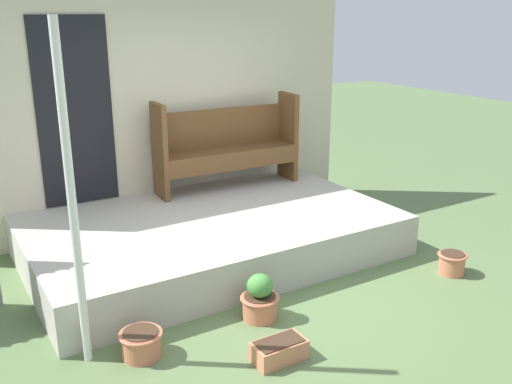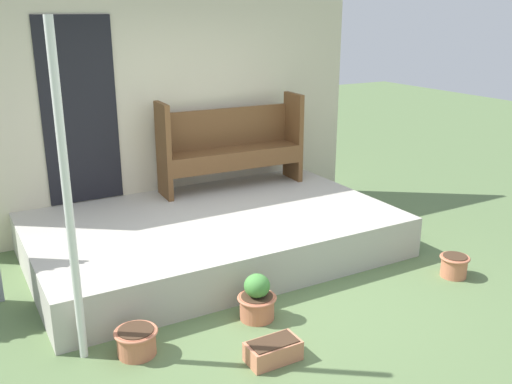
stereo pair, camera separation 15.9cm
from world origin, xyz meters
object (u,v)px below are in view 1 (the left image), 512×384
Objects in this scene: support_post at (72,203)px; bench at (226,142)px; flower_pot_middle at (260,299)px; flower_pot_right at (452,262)px; planter_box_rect at (279,350)px; flower_pot_left at (141,343)px.

support_post reaches higher than bench.
bench is 2.54m from flower_pot_middle.
planter_box_rect is (-2.25, -0.33, -0.04)m from flower_pot_right.
flower_pot_right is at bearing -62.68° from bench.
flower_pot_left is at bearing -25.75° from support_post.
bench is 5.32× the size of flower_pot_left.
planter_box_rect is at bearing -108.40° from flower_pot_middle.
bench reaches higher than flower_pot_right.
flower_pot_left is at bearing 175.61° from flower_pot_right.
flower_pot_right is (3.11, -0.24, 0.00)m from flower_pot_left.
support_post is 3.12m from bench.
flower_pot_middle reaches higher than flower_pot_right.
flower_pot_middle reaches higher than planter_box_rect.
support_post is at bearing 173.51° from flower_pot_middle.
support_post is 1.76m from flower_pot_middle.
support_post is 1.18m from flower_pot_left.
flower_pot_left is 0.83× the size of flower_pot_middle.
bench is at bearing 41.94° from support_post.
flower_pot_middle is 1.40× the size of flower_pot_right.
flower_pot_right is at bearing -6.76° from support_post.
flower_pot_left is at bearing -128.54° from bench.
flower_pot_middle reaches higher than flower_pot_left.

